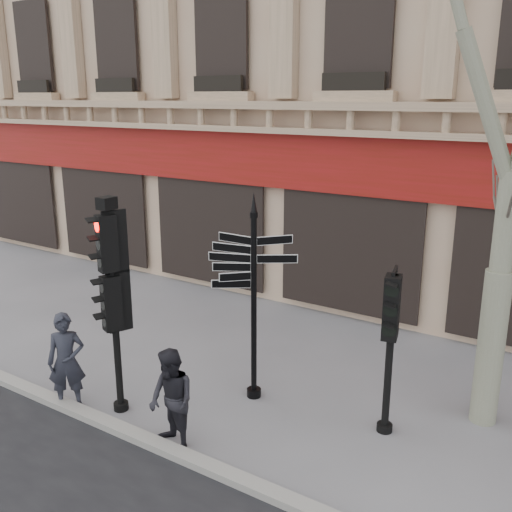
{
  "coord_description": "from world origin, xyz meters",
  "views": [
    {
      "loc": [
        5.03,
        -6.8,
        5.04
      ],
      "look_at": [
        0.25,
        0.6,
        2.57
      ],
      "focal_mm": 40.0,
      "sensor_mm": 36.0,
      "label": 1
    }
  ],
  "objects_px": {
    "pedestrian_a": "(66,361)",
    "pedestrian_b": "(172,401)",
    "traffic_signal_secondary": "(391,325)",
    "fingerpost": "(254,264)",
    "traffic_signal_main": "(112,281)"
  },
  "relations": [
    {
      "from": "pedestrian_a",
      "to": "pedestrian_b",
      "type": "relative_size",
      "value": 1.06
    },
    {
      "from": "traffic_signal_secondary",
      "to": "pedestrian_a",
      "type": "height_order",
      "value": "traffic_signal_secondary"
    },
    {
      "from": "traffic_signal_secondary",
      "to": "pedestrian_b",
      "type": "bearing_deg",
      "value": -152.71
    },
    {
      "from": "fingerpost",
      "to": "pedestrian_b",
      "type": "height_order",
      "value": "fingerpost"
    },
    {
      "from": "fingerpost",
      "to": "traffic_signal_secondary",
      "type": "bearing_deg",
      "value": -19.03
    },
    {
      "from": "fingerpost",
      "to": "traffic_signal_secondary",
      "type": "xyz_separation_m",
      "value": [
        2.3,
        0.21,
        -0.62
      ]
    },
    {
      "from": "traffic_signal_secondary",
      "to": "pedestrian_b",
      "type": "height_order",
      "value": "traffic_signal_secondary"
    },
    {
      "from": "pedestrian_b",
      "to": "traffic_signal_main",
      "type": "bearing_deg",
      "value": -174.34
    },
    {
      "from": "traffic_signal_main",
      "to": "pedestrian_b",
      "type": "relative_size",
      "value": 2.3
    },
    {
      "from": "traffic_signal_main",
      "to": "fingerpost",
      "type": "bearing_deg",
      "value": 65.8
    },
    {
      "from": "fingerpost",
      "to": "traffic_signal_main",
      "type": "bearing_deg",
      "value": -160.04
    },
    {
      "from": "fingerpost",
      "to": "pedestrian_a",
      "type": "bearing_deg",
      "value": -164.96
    },
    {
      "from": "fingerpost",
      "to": "pedestrian_a",
      "type": "height_order",
      "value": "fingerpost"
    },
    {
      "from": "pedestrian_a",
      "to": "pedestrian_b",
      "type": "distance_m",
      "value": 2.23
    },
    {
      "from": "pedestrian_a",
      "to": "pedestrian_b",
      "type": "bearing_deg",
      "value": -41.41
    }
  ]
}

